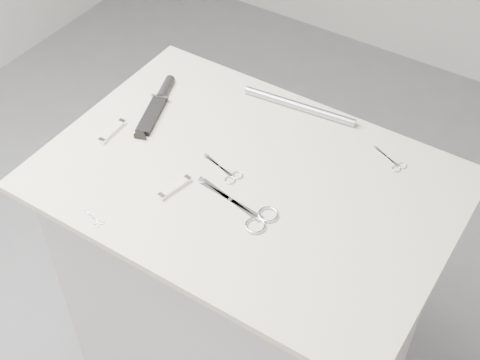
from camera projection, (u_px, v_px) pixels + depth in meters
The scene contains 10 objects.
plinth at pixel (246, 290), 1.96m from camera, with size 0.90×0.60×0.90m, color beige.
display_board at pixel (248, 181), 1.63m from camera, with size 1.00×0.70×0.02m, color beige.
large_shears at pixel (250, 213), 1.54m from camera, with size 0.22×0.10×0.01m.
embroidery_scissors_a at pixel (227, 173), 1.64m from camera, with size 0.12×0.06×0.00m.
embroidery_scissors_b at pixel (393, 162), 1.66m from camera, with size 0.10×0.06×0.00m.
tiny_scissors at pixel (95, 220), 1.53m from camera, with size 0.06×0.03×0.00m.
sheathed_knife at pixel (158, 103), 1.82m from camera, with size 0.11×0.24×0.03m.
pocket_knife_a at pixel (112, 131), 1.74m from camera, with size 0.02×0.10×0.01m.
pocket_knife_b at pixel (175, 187), 1.60m from camera, with size 0.04×0.10×0.01m.
metal_rail at pixel (299, 106), 1.80m from camera, with size 0.02×0.02×0.32m, color #999BA1.
Camera 1 is at (0.60, -0.97, 2.08)m, focal length 50.00 mm.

